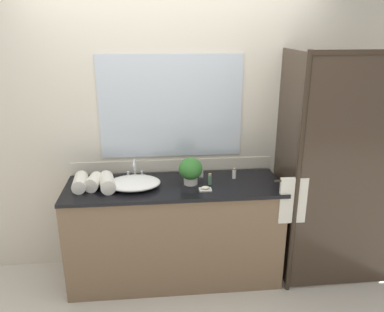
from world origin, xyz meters
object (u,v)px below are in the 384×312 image
amenity_bottle_shampoo (234,174)px  faucet (135,172)px  rolled_towel_near_edge (80,182)px  rolled_towel_middle (94,182)px  soap_dish (205,189)px  amenity_bottle_conditioner (210,179)px  amenity_bottle_lotion (201,173)px  sink_basin (134,183)px  potted_plant (191,170)px  rolled_towel_far_edge (107,182)px

amenity_bottle_shampoo → faucet: bearing=173.9°
rolled_towel_near_edge → rolled_towel_middle: size_ratio=1.35×
soap_dish → rolled_towel_near_edge: bearing=172.2°
amenity_bottle_conditioner → amenity_bottle_lotion: bearing=106.2°
sink_basin → amenity_bottle_conditioner: 0.63m
potted_plant → rolled_towel_near_edge: (-0.90, -0.01, -0.07)m
soap_dish → rolled_towel_middle: (-0.89, 0.12, 0.04)m
rolled_towel_near_edge → potted_plant: bearing=0.3°
potted_plant → amenity_bottle_conditioner: bearing=-9.7°
faucet → amenity_bottle_conditioner: (0.63, -0.20, -0.01)m
soap_dish → amenity_bottle_conditioner: amenity_bottle_conditioner is taller
amenity_bottle_conditioner → rolled_towel_far_edge: bearing=-178.8°
amenity_bottle_conditioner → faucet: bearing=162.0°
amenity_bottle_conditioner → sink_basin: bearing=179.5°
sink_basin → amenity_bottle_shampoo: bearing=7.1°
faucet → rolled_towel_near_edge: (-0.43, -0.18, -0.00)m
potted_plant → soap_dish: bearing=-53.7°
amenity_bottle_shampoo → rolled_towel_middle: 1.18m
amenity_bottle_shampoo → amenity_bottle_conditioner: 0.25m
rolled_towel_near_edge → rolled_towel_far_edge: 0.22m
amenity_bottle_shampoo → rolled_towel_far_edge: bearing=-173.0°
rolled_towel_middle → amenity_bottle_shampoo: bearing=5.1°
amenity_bottle_lotion → amenity_bottle_conditioner: amenity_bottle_conditioner is taller
rolled_towel_middle → rolled_towel_far_edge: (0.11, -0.03, 0.00)m
faucet → rolled_towel_near_edge: faucet is taller
rolled_towel_near_edge → rolled_towel_far_edge: size_ratio=1.00×
potted_plant → amenity_bottle_shampoo: 0.40m
faucet → amenity_bottle_shampoo: faucet is taller
amenity_bottle_shampoo → rolled_towel_near_edge: 1.29m
potted_plant → amenity_bottle_shampoo: (0.39, 0.09, -0.08)m
sink_basin → potted_plant: 0.48m
amenity_bottle_lotion → rolled_towel_far_edge: size_ratio=0.32×
soap_dish → amenity_bottle_lotion: size_ratio=1.26×
rolled_towel_middle → rolled_towel_far_edge: size_ratio=0.74×
amenity_bottle_conditioner → rolled_towel_middle: (-0.95, 0.01, 0.01)m
soap_dish → amenity_bottle_shampoo: (0.28, 0.23, 0.03)m
soap_dish → amenity_bottle_lotion: (0.00, 0.29, 0.02)m
soap_dish → rolled_towel_middle: bearing=172.2°
soap_dish → rolled_towel_far_edge: 0.79m
potted_plant → amenity_bottle_lotion: 0.20m
faucet → soap_dish: bearing=-29.1°
rolled_towel_near_edge → rolled_towel_middle: 0.11m
soap_dish → amenity_bottle_shampoo: size_ratio=1.08×
faucet → amenity_bottle_shampoo: size_ratio=1.84×
rolled_towel_far_edge → soap_dish: bearing=-7.1°
sink_basin → amenity_bottle_lotion: bearing=16.0°
soap_dish → amenity_bottle_conditioner: (0.05, 0.12, 0.03)m
faucet → amenity_bottle_conditioner: 0.66m
amenity_bottle_shampoo → rolled_towel_near_edge: rolled_towel_near_edge is taller
faucet → amenity_bottle_lotion: size_ratio=2.14×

